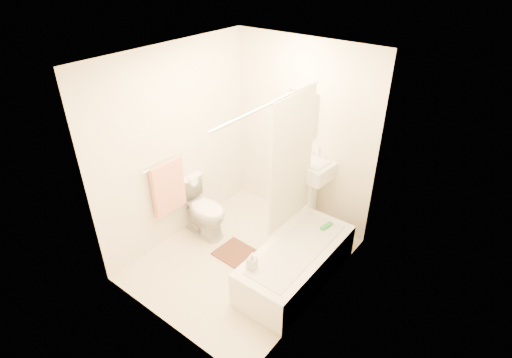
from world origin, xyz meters
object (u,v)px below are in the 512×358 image
Objects in this scene: toilet at (202,208)px; bathtub at (296,263)px; bath_mat at (239,255)px; soap_bottle at (252,261)px; sink at (310,191)px.

bathtub is (1.42, 0.02, -0.15)m from toilet.
bath_mat is 2.80× the size of soap_bottle.
bathtub is 2.74× the size of bath_mat.
bathtub is at bearing -61.55° from sink.
toilet is 1.40m from sink.
sink is 1.22m from bath_mat.
toilet reaches higher than bathtub.
bathtub is (0.42, -0.94, -0.32)m from sink.
sink is 5.35× the size of soap_bottle.
sink is 1.91× the size of bath_mat.
soap_bottle is at bearing -38.10° from bath_mat.
bathtub is 7.66× the size of soap_bottle.
sink is at bearing 98.41° from soap_bottle.
bath_mat is at bearing -92.17° from toilet.
toilet is at bearing 156.73° from soap_bottle.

